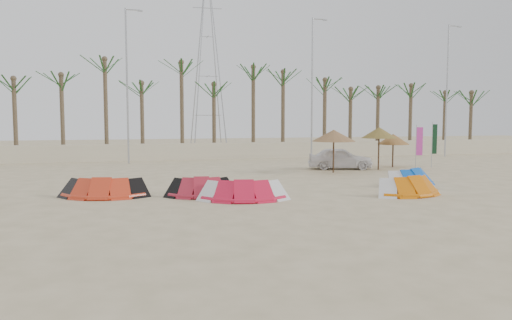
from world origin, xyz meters
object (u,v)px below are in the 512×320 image
object	(u,v)px
parasol_mid	(379,133)
kite_red_left	(104,186)
kite_red_right	(242,189)
car	(340,158)
kite_orange	(407,185)
kite_blue	(409,176)
parasol_left	(334,136)
kite_red_mid	(200,186)
parasol_right	(393,139)

from	to	relation	value
parasol_mid	kite_red_left	bearing A→B (deg)	-157.18
kite_red_right	car	size ratio (longest dim) A/B	0.90
kite_orange	kite_blue	world-z (taller)	same
kite_blue	parasol_left	bearing A→B (deg)	104.48
kite_red_right	kite_red_left	bearing A→B (deg)	158.81
kite_orange	parasol_mid	distance (m)	10.39
kite_red_left	kite_red_mid	size ratio (longest dim) A/B	1.24
kite_red_mid	kite_red_right	world-z (taller)	same
kite_red_mid	parasol_right	world-z (taller)	parasol_right
parasol_mid	car	xyz separation A→B (m)	(-2.23, 0.92, -1.66)
kite_red_right	parasol_mid	world-z (taller)	parasol_mid
parasol_left	kite_orange	bearing A→B (deg)	-91.29
kite_blue	parasol_right	xyz separation A→B (m)	(3.61, 8.02, 1.46)
kite_red_mid	kite_orange	bearing A→B (deg)	-11.32
kite_blue	parasol_right	size ratio (longest dim) A/B	1.62
kite_orange	parasol_right	distance (m)	12.08
kite_blue	parasol_mid	world-z (taller)	parasol_mid
parasol_mid	parasol_left	bearing A→B (deg)	-165.56
kite_red_mid	kite_orange	world-z (taller)	same
kite_orange	kite_blue	bearing A→B (deg)	57.73
kite_red_mid	kite_blue	bearing A→B (deg)	5.27
kite_red_right	kite_orange	world-z (taller)	same
kite_red_left	kite_red_right	xyz separation A→B (m)	(5.52, -2.14, -0.00)
car	parasol_mid	bearing A→B (deg)	-96.38
parasol_right	kite_red_mid	bearing A→B (deg)	-147.53
kite_red_right	parasol_right	size ratio (longest dim) A/B	1.66
parasol_mid	kite_blue	bearing A→B (deg)	-105.85
kite_red_mid	kite_orange	distance (m)	8.96
car	kite_red_left	bearing A→B (deg)	134.83
parasol_left	car	distance (m)	2.67
kite_orange	kite_red_mid	bearing A→B (deg)	168.68
kite_blue	parasol_left	size ratio (longest dim) A/B	1.37
kite_red_left	car	xyz separation A→B (m)	(14.19, 7.82, 0.28)
parasol_right	parasol_left	bearing A→B (deg)	-157.79
kite_red_right	car	world-z (taller)	car
kite_blue	parasol_mid	xyz separation A→B (m)	(1.93, 6.81, 1.94)
kite_red_left	parasol_right	distance (m)	19.89
kite_blue	kite_red_mid	bearing A→B (deg)	-174.73
kite_red_left	kite_red_right	world-z (taller)	same
parasol_right	car	world-z (taller)	parasol_right
parasol_right	kite_red_right	bearing A→B (deg)	-140.82
kite_blue	parasol_right	distance (m)	8.91
kite_red_left	parasol_mid	distance (m)	17.91
kite_red_left	parasol_mid	xyz separation A→B (m)	(16.42, 6.91, 1.94)
kite_red_mid	parasol_mid	xyz separation A→B (m)	(12.44, 7.78, 1.94)
kite_blue	kite_orange	bearing A→B (deg)	-122.27
kite_red_right	kite_blue	size ratio (longest dim) A/B	1.02
kite_red_left	parasol_right	xyz separation A→B (m)	(18.10, 8.12, 1.45)
kite_red_mid	kite_blue	xyz separation A→B (m)	(10.50, 0.97, 0.00)
kite_red_right	kite_blue	xyz separation A→B (m)	(8.97, 2.24, -0.00)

